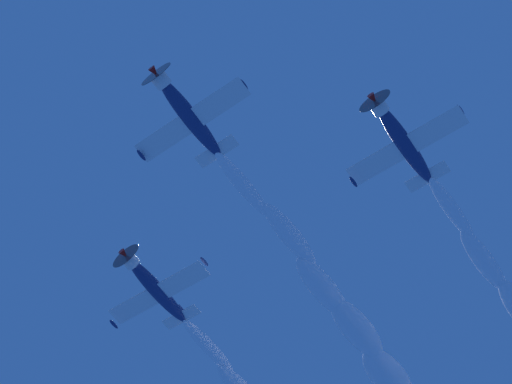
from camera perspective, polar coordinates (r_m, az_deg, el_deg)
The scene contains 3 objects.
airplane_lead at distance 61.76m, azimuth -4.22°, elevation 4.78°, with size 7.36×7.79×2.45m.
airplane_left_wingman at distance 62.79m, azimuth 8.95°, elevation 3.15°, with size 7.33×7.77×2.57m.
airplane_right_wingman at distance 69.60m, azimuth -6.23°, elevation -5.86°, with size 7.40×7.76×2.63m.
Camera 1 is at (19.45, -2.30, 1.57)m, focal length 65.24 mm.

